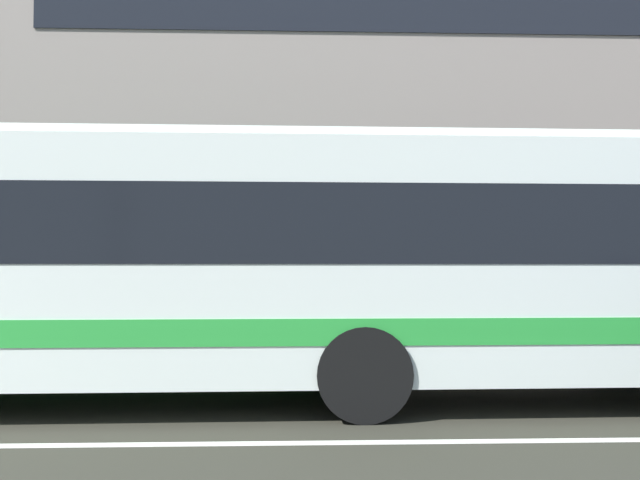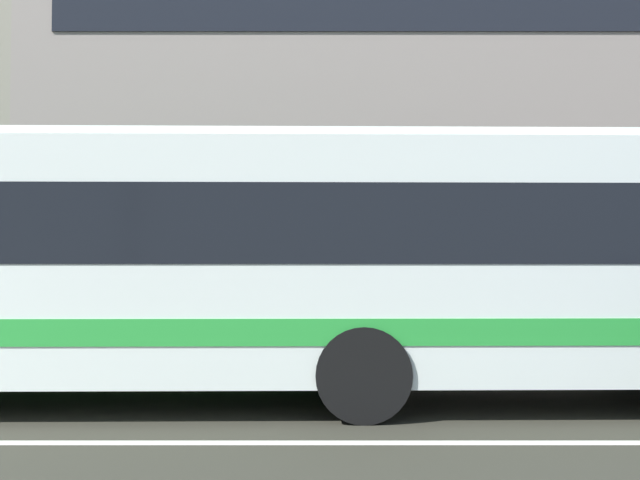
# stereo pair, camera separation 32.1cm
# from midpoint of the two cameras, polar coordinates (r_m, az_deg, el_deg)

# --- Properties ---
(apartment_block_right) EXTENTS (21.52, 10.49, 13.60)m
(apartment_block_right) POSITION_cam_midpoint_polar(r_m,az_deg,el_deg) (21.62, 9.85, 11.87)
(apartment_block_right) COLOR gray
(apartment_block_right) RESTS_ON ground_plane
(transit_bus) EXTENTS (11.14, 2.81, 3.12)m
(transit_bus) POSITION_cam_midpoint_polar(r_m,az_deg,el_deg) (8.89, -2.90, -1.41)
(transit_bus) COLOR silver
(transit_bus) RESTS_ON ground_plane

